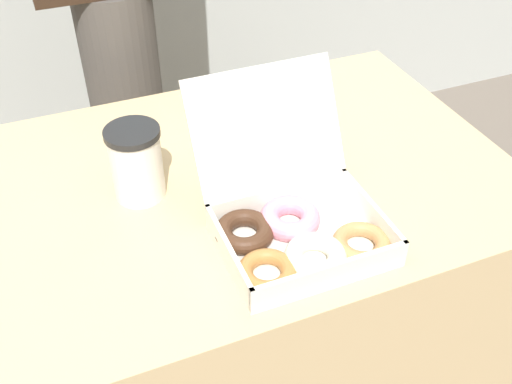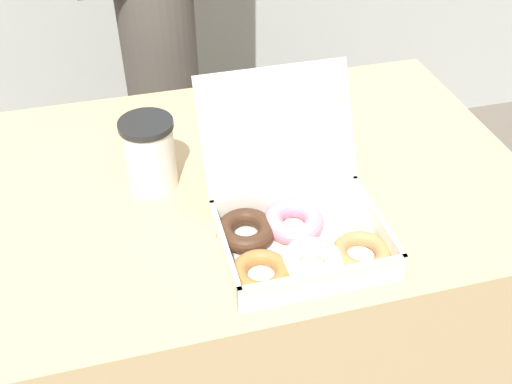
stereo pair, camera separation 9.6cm
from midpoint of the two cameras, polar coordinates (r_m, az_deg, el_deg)
name	(u,v)px [view 2 (the right image)]	position (r m, az deg, el deg)	size (l,w,h in m)	color
table	(241,303)	(1.46, 0.43, -10.64)	(1.15, 0.75, 0.77)	tan
donut_box	(293,228)	(1.02, 6.25, -3.55)	(0.31, 0.33, 0.25)	white
coffee_cup	(150,154)	(1.13, -7.74, 3.51)	(0.10, 0.10, 0.15)	silver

